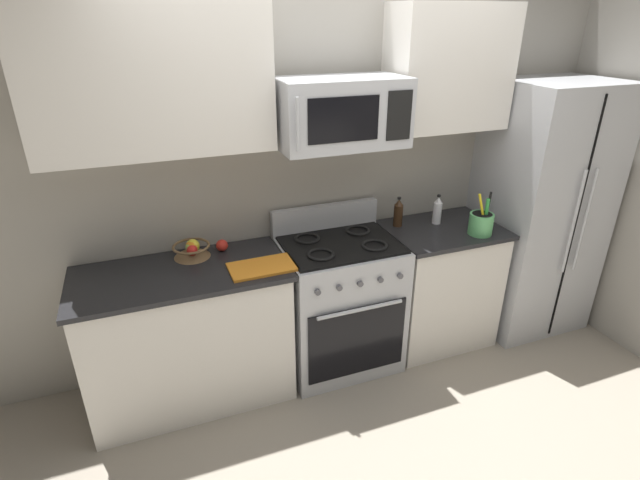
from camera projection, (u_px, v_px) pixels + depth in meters
The scene contains 15 objects.
ground_plane at pixel (380, 424), 2.94m from camera, with size 16.00×16.00×0.00m, color gray.
wall_back at pixel (320, 171), 3.27m from camera, with size 8.00×0.10×2.60m, color #9E998E.
counter_left at pixel (189, 336), 2.99m from camera, with size 1.24×0.60×0.91m.
range_oven at pixel (339, 302), 3.31m from camera, with size 0.76×0.65×1.09m.
counter_right at pixel (437, 284), 3.57m from camera, with size 0.80×0.60×0.91m.
refrigerator at pixel (538, 210), 3.62m from camera, with size 0.80×0.71×1.87m.
microwave at pixel (341, 113), 2.79m from camera, with size 0.75×0.44×0.39m.
upper_cabinets_left at pixel (151, 81), 2.49m from camera, with size 1.23×0.34×0.76m.
upper_cabinets_right at pixel (449, 68), 3.07m from camera, with size 0.79×0.34×0.76m.
utensil_crock at pixel (481, 223), 3.25m from camera, with size 0.16×0.16×0.30m.
fruit_basket at pixel (192, 249), 2.96m from camera, with size 0.23×0.23×0.11m.
apple_loose at pixel (222, 245), 3.03m from camera, with size 0.07×0.07×0.07m, color red.
cutting_board at pixel (262, 267), 2.84m from camera, with size 0.39×0.23×0.02m, color orange.
bottle_vinegar at pixel (437, 210), 3.41m from camera, with size 0.06×0.06×0.21m.
bottle_soy at pixel (398, 213), 3.37m from camera, with size 0.06×0.06×0.21m.
Camera 1 is at (-1.12, -1.92, 2.26)m, focal length 27.12 mm.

